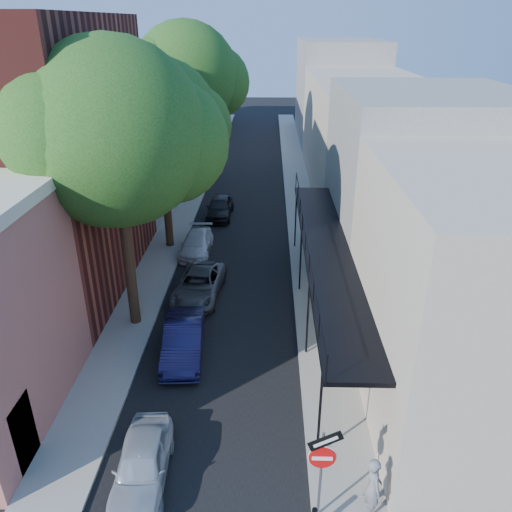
# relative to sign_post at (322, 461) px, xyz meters

# --- Properties ---
(road_surface) EXTENTS (6.00, 64.00, 0.01)m
(road_surface) POSITION_rel_sign_post_xyz_m (-3.16, 29.03, -2.03)
(road_surface) COLOR black
(road_surface) RESTS_ON ground
(sidewalk_left) EXTENTS (2.00, 64.00, 0.12)m
(sidewalk_left) POSITION_rel_sign_post_xyz_m (-7.16, 29.03, -1.98)
(sidewalk_left) COLOR gray
(sidewalk_left) RESTS_ON ground
(sidewalk_right) EXTENTS (2.00, 64.00, 0.12)m
(sidewalk_right) POSITION_rel_sign_post_xyz_m (0.84, 29.03, -1.98)
(sidewalk_right) COLOR gray
(sidewalk_right) RESTS_ON ground
(buildings_left) EXTENTS (10.10, 59.10, 12.00)m
(buildings_left) POSITION_rel_sign_post_xyz_m (-12.46, 27.79, 2.90)
(buildings_left) COLOR #B0645A
(buildings_left) RESTS_ON ground
(buildings_right) EXTENTS (9.80, 55.00, 10.00)m
(buildings_right) POSITION_rel_sign_post_xyz_m (5.83, 28.51, 2.39)
(buildings_right) COLOR #BEB19D
(buildings_right) RESTS_ON ground
(sign_post) EXTENTS (0.89, 0.17, 2.99)m
(sign_post) POSITION_rel_sign_post_xyz_m (0.00, 0.00, 0.00)
(sign_post) COLOR #595B60
(sign_post) RESTS_ON ground
(oak_near) EXTENTS (7.48, 6.80, 11.42)m
(oak_near) POSITION_rel_sign_post_xyz_m (-6.53, 9.29, 5.84)
(oak_near) COLOR #342215
(oak_near) RESTS_ON ground
(oak_mid) EXTENTS (6.60, 6.00, 10.20)m
(oak_mid) POSITION_rel_sign_post_xyz_m (-6.58, 17.26, 5.02)
(oak_mid) COLOR #342215
(oak_mid) RESTS_ON ground
(oak_far) EXTENTS (7.70, 7.00, 11.90)m
(oak_far) POSITION_rel_sign_post_xyz_m (-6.51, 26.30, 6.22)
(oak_far) COLOR #342215
(oak_far) RESTS_ON ground
(parked_car_a) EXTENTS (1.59, 3.62, 1.21)m
(parked_car_a) POSITION_rel_sign_post_xyz_m (-4.79, 1.08, -1.43)
(parked_car_a) COLOR #A3ACB5
(parked_car_a) RESTS_ON ground
(parked_car_b) EXTENTS (1.74, 4.19, 1.35)m
(parked_car_b) POSITION_rel_sign_post_xyz_m (-4.56, 6.91, -1.36)
(parked_car_b) COLOR #121238
(parked_car_b) RESTS_ON ground
(parked_car_c) EXTENTS (2.36, 4.50, 1.21)m
(parked_car_c) POSITION_rel_sign_post_xyz_m (-4.56, 11.43, -1.43)
(parked_car_c) COLOR #4F5256
(parked_car_c) RESTS_ON ground
(parked_car_d) EXTENTS (1.60, 3.85, 1.11)m
(parked_car_d) POSITION_rel_sign_post_xyz_m (-5.31, 16.27, -1.48)
(parked_car_d) COLOR silver
(parked_car_d) RESTS_ON ground
(parked_car_e) EXTENTS (1.69, 3.98, 1.34)m
(parked_car_e) POSITION_rel_sign_post_xyz_m (-4.56, 21.94, -1.36)
(parked_car_e) COLOR black
(parked_car_e) RESTS_ON ground
(pedestrian) EXTENTS (0.53, 0.72, 1.80)m
(pedestrian) POSITION_rel_sign_post_xyz_m (1.35, 0.15, -1.01)
(pedestrian) COLOR slate
(pedestrian) RESTS_ON sidewalk_right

